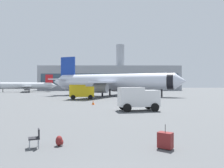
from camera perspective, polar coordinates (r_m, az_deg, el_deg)
name	(u,v)px	position (r m, az deg, el deg)	size (l,w,h in m)	color
airplane_at_gate	(113,82)	(54.56, 0.17, 0.63)	(34.31, 31.45, 10.50)	silver
airplane_taxiing	(26,86)	(92.50, -21.75, -0.43)	(23.25, 21.28, 7.06)	silver
service_truck	(82,91)	(43.46, -8.04, -1.87)	(5.02, 2.99, 2.90)	yellow
cargo_van	(138,98)	(24.28, 6.83, -3.59)	(4.67, 2.95, 2.60)	white
safety_cone_near	(134,95)	(56.21, 5.92, -2.79)	(0.44, 0.44, 0.67)	#F2590C
safety_cone_mid	(93,102)	(31.45, -4.99, -4.86)	(0.44, 0.44, 0.66)	#F2590C
safety_cone_far	(84,95)	(52.96, -7.29, -2.87)	(0.44, 0.44, 0.82)	#F2590C
rolling_suitcase	(165,140)	(10.36, 13.86, -14.16)	(0.75, 0.70, 1.10)	maroon
traveller_backpack	(59,141)	(10.86, -13.69, -14.37)	(0.36, 0.40, 0.48)	maroon
gate_chair	(36,137)	(10.79, -19.45, -13.01)	(0.63, 0.63, 0.86)	black
terminal_building	(110,78)	(115.81, -0.58, 1.51)	(70.59, 20.96, 24.28)	gray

